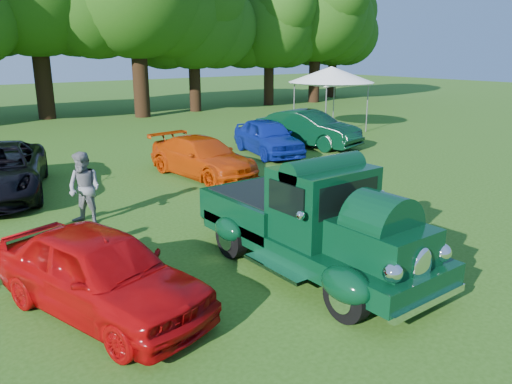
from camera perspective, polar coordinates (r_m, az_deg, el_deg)
ground at (r=8.67m, az=2.07°, el=-11.40°), size 120.00×120.00×0.00m
hero_pickup at (r=9.29m, az=6.49°, el=-3.73°), size 2.39×5.13×2.00m
red_convertible at (r=8.15m, az=-17.31°, el=-8.72°), size 2.65×4.26×1.35m
back_car_orange at (r=16.28m, az=-6.11°, el=3.97°), size 2.20×4.48×1.25m
back_car_blue at (r=19.67m, az=1.37°, el=6.32°), size 2.57×4.32×1.38m
back_car_green at (r=21.46m, az=5.97°, el=7.22°), size 2.61×4.81×1.50m
spectator_grey at (r=12.29m, az=-19.02°, el=0.37°), size 0.99×1.06×1.73m
canopy_tent at (r=25.77m, az=8.60°, el=13.10°), size 4.70×4.70×3.19m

